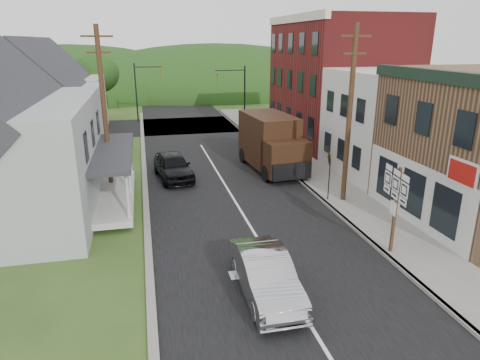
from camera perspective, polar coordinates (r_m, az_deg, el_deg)
ground at (r=18.58m, az=2.50°, el=-8.06°), size 120.00×120.00×0.00m
road at (r=27.69m, az=-2.95°, el=0.87°), size 9.00×90.00×0.02m
cross_road at (r=44.06m, az=-6.85°, el=7.26°), size 60.00×9.00×0.02m
sidewalk_right at (r=27.44m, az=10.01°, el=0.62°), size 2.80×55.00×0.15m
curb_right at (r=26.96m, az=7.36°, el=0.43°), size 0.20×55.00×0.15m
curb_left at (r=25.40m, az=-12.54°, el=-1.01°), size 0.30×55.00×0.12m
storefront_white at (r=28.79m, az=20.80°, el=7.06°), size 8.00×7.00×6.50m
storefront_red at (r=36.78m, az=12.93°, el=12.69°), size 8.00×12.00×10.00m
house_blue at (r=34.00m, az=-24.09°, el=8.95°), size 7.14×8.16×7.28m
house_cream at (r=42.88m, az=-22.62°, el=10.73°), size 7.14×8.16×7.28m
utility_pole_right at (r=22.30m, az=14.39°, el=8.43°), size 1.60×0.26×9.00m
utility_pole_left at (r=24.40m, az=-17.67°, el=8.94°), size 1.60×0.26×9.00m
traffic_signal_right at (r=40.77m, az=-0.34°, el=11.86°), size 2.87×0.20×6.00m
traffic_signal_left at (r=46.77m, az=-12.88°, el=12.22°), size 2.87×0.20×6.00m
tree_left_d at (r=48.39m, az=-18.70°, el=13.27°), size 4.80×4.80×6.94m
forested_ridge at (r=71.68m, az=-9.38°, el=11.30°), size 90.00×30.00×16.00m
silver_sedan at (r=14.59m, az=3.43°, el=-12.58°), size 1.60×4.57×1.51m
dark_sedan at (r=26.69m, az=-8.91°, el=1.82°), size 2.52×4.95×1.61m
delivery_van at (r=28.03m, az=4.24°, el=4.93°), size 3.14×6.64×3.61m
route_sign_cluster at (r=17.52m, az=20.01°, el=-2.29°), size 0.32×1.99×3.49m
warning_sign at (r=22.69m, az=11.82°, el=1.43°), size 0.18×0.72×2.63m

